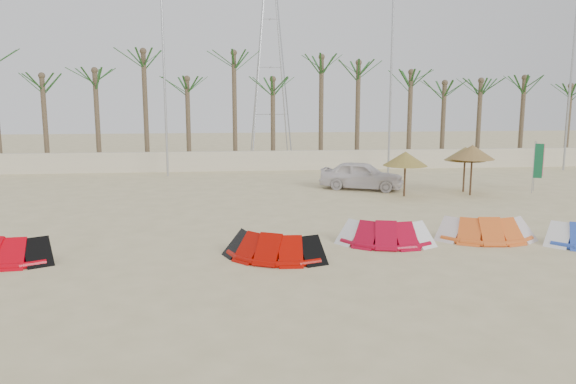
{
  "coord_description": "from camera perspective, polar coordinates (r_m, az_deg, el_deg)",
  "views": [
    {
      "loc": [
        -2.24,
        -15.0,
        4.96
      ],
      "look_at": [
        0.0,
        6.0,
        1.3
      ],
      "focal_mm": 35.0,
      "sensor_mm": 36.0,
      "label": 1
    }
  ],
  "objects": [
    {
      "name": "lamp_b",
      "position": [
        35.21,
        -12.38,
        10.93
      ],
      "size": [
        1.25,
        0.14,
        11.0
      ],
      "color": "#A5A8AD",
      "rests_on": "ground"
    },
    {
      "name": "kite_red_right",
      "position": [
        19.34,
        9.63,
        -3.9
      ],
      "size": [
        3.39,
        2.13,
        0.9
      ],
      "color": "#A70620",
      "rests_on": "ground"
    },
    {
      "name": "boundary_wall",
      "position": [
        37.32,
        -2.61,
        3.19
      ],
      "size": [
        60.0,
        0.3,
        1.3
      ],
      "primitive_type": "cube",
      "color": "beige",
      "rests_on": "ground"
    },
    {
      "name": "parasol_right",
      "position": [
        29.29,
        18.22,
        3.87
      ],
      "size": [
        2.18,
        2.18,
        2.53
      ],
      "color": "#4C331E",
      "rests_on": "ground"
    },
    {
      "name": "lamp_d",
      "position": [
        41.49,
        26.82,
        9.91
      ],
      "size": [
        1.25,
        0.14,
        11.0
      ],
      "color": "#A5A8AD",
      "rests_on": "ground"
    },
    {
      "name": "parasol_mid",
      "position": [
        30.27,
        17.55,
        3.72
      ],
      "size": [
        2.1,
        2.1,
        2.33
      ],
      "color": "#4C331E",
      "rests_on": "ground"
    },
    {
      "name": "parasol_left",
      "position": [
        28.15,
        11.84,
        3.33
      ],
      "size": [
        2.19,
        2.19,
        2.23
      ],
      "color": "#4C331E",
      "rests_on": "ground"
    },
    {
      "name": "kite_orange",
      "position": [
        20.77,
        19.16,
        -3.35
      ],
      "size": [
        3.43,
        1.85,
        0.9
      ],
      "color": "orange",
      "rests_on": "ground"
    },
    {
      "name": "car",
      "position": [
        30.08,
        7.5,
        1.69
      ],
      "size": [
        4.71,
        3.41,
        1.49
      ],
      "primitive_type": "imported",
      "rotation": [
        0.0,
        0.0,
        1.15
      ],
      "color": "silver",
      "rests_on": "ground"
    },
    {
      "name": "kite_red_mid",
      "position": [
        17.44,
        -1.58,
        -5.27
      ],
      "size": [
        3.6,
        2.57,
        0.9
      ],
      "color": "#A40700",
      "rests_on": "ground"
    },
    {
      "name": "ground",
      "position": [
        15.96,
        2.31,
        -8.29
      ],
      "size": [
        120.0,
        120.0,
        0.0
      ],
      "primitive_type": "plane",
      "color": "beige",
      "rests_on": "ground"
    },
    {
      "name": "flag_pink",
      "position": [
        31.97,
        24.09,
        2.84
      ],
      "size": [
        0.45,
        0.08,
        2.6
      ],
      "color": "#A5A8AD",
      "rests_on": "ground"
    },
    {
      "name": "pylon",
      "position": [
        43.41,
        -1.76,
        3.27
      ],
      "size": [
        3.0,
        3.0,
        14.0
      ],
      "primitive_type": null,
      "color": "#A5A8AD",
      "rests_on": "ground"
    },
    {
      "name": "flag_green",
      "position": [
        31.17,
        23.97,
        2.79
      ],
      "size": [
        0.44,
        0.18,
        2.69
      ],
      "color": "#A5A8AD",
      "rests_on": "ground"
    },
    {
      "name": "palm_line",
      "position": [
        38.64,
        -1.8,
        12.03
      ],
      "size": [
        52.0,
        4.0,
        7.7
      ],
      "color": "brown",
      "rests_on": "ground"
    },
    {
      "name": "lamp_c",
      "position": [
        36.49,
        10.47,
        10.94
      ],
      "size": [
        1.25,
        0.14,
        11.0
      ],
      "color": "#A5A8AD",
      "rests_on": "ground"
    },
    {
      "name": "kite_red_left",
      "position": [
        19.23,
        -26.98,
        -4.93
      ],
      "size": [
        3.61,
        2.31,
        0.9
      ],
      "color": "#C1000D",
      "rests_on": "ground"
    }
  ]
}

